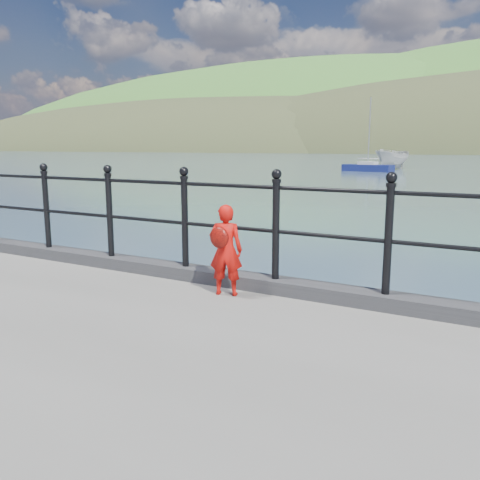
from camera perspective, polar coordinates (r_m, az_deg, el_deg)
The scene contains 6 objects.
ground at distance 6.38m, azimuth -0.58°, elevation -13.37°, with size 600.00×600.00×0.00m, color #2D4251.
kerb at distance 5.90m, azimuth -1.32°, elevation -4.30°, with size 60.00×0.30×0.15m, color #28282B.
railing at distance 5.75m, azimuth -1.35°, elevation 2.93°, with size 18.11×0.11×1.20m.
child at distance 5.40m, azimuth -1.65°, elevation -1.05°, with size 0.42×0.36×0.98m.
launch_white at distance 58.42m, azimuth 16.74°, elevation 8.67°, with size 2.16×5.73×2.21m, color beige.
sailboat_port at distance 53.42m, azimuth 14.14°, elevation 7.83°, with size 5.27×2.47×7.48m.
Camera 1 is at (2.90, -5.06, 2.59)m, focal length 38.00 mm.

